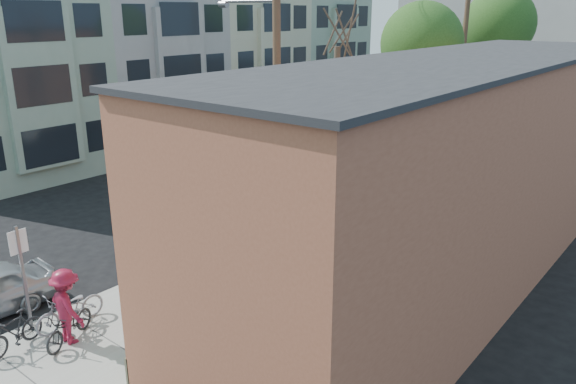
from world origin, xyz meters
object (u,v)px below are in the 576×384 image
Objects in this scene: patron_grey at (277,271)px; tree_leafy_mid at (422,44)px; tree_leafy_far at (499,24)px; bus at (413,104)px; car_3 at (365,151)px; car_4 at (421,137)px; parked_bike_b at (70,309)px; car_1 at (189,212)px; car_2 at (305,180)px; cyclist at (67,306)px; sign_post at (22,269)px; patio_chair_a at (246,301)px; patron_green at (140,331)px; patio_chair_b at (168,339)px; parking_meter_far at (322,183)px; tree_bare at (335,129)px; parked_bike_a at (14,332)px; parking_meter_near at (170,242)px; utility_pole_near at (276,83)px.

tree_leafy_mid is at bearing -151.58° from patron_grey.
tree_leafy_far is 7.37m from bus.
car_3 is 1.44× the size of car_4.
parked_bike_b is 0.38× the size of car_1.
car_2 is (0.54, 6.35, -0.16)m from car_1.
patron_grey is at bearing -116.05° from cyclist.
sign_post is at bearing -21.64° from patron_grey.
car_3 is at bearing -102.47° from tree_leafy_far.
patron_green is (-0.53, -2.93, 0.34)m from patio_chair_a.
tree_leafy_far is 1.84× the size of car_1.
patio_chair_b is (-0.19, -2.42, 0.00)m from patio_chair_a.
cyclist reaches higher than parking_meter_far.
patron_grey reaches higher than patron_green.
sign_post is 0.34× the size of tree_leafy_mid.
tree_bare reaches higher than car_3.
patio_chair_b is 0.57× the size of patron_green.
tree_bare reaches higher than bus.
parked_bike_b is (0.20, -29.55, -6.39)m from tree_leafy_far.
tree_leafy_far is 30.23m from parked_bike_b.
parking_meter_far is at bearing -94.33° from tree_leafy_mid.
cyclist reaches higher than car_2.
tree_bare is 13.72m from parked_bike_a.
tree_bare is at bearing 86.14° from parking_meter_near.
patio_chair_a is 1.28m from patron_grey.
car_3 reaches higher than patio_chair_b.
parking_meter_far is at bearing -174.44° from patron_green.
patron_grey is at bearing -65.45° from bus.
car_3 is (-2.45, -11.07, -6.20)m from tree_leafy_far.
parking_meter_near is at bearing -56.89° from car_1.
tree_leafy_mid is 19.61m from patio_chair_b.
car_1 is at bearing -114.16° from tree_bare.
parking_meter_far is at bearing -32.72° from car_2.
car_1 reaches higher than car_4.
parking_meter_far is at bearing -81.05° from cyclist.
parking_meter_far is 5.92m from car_1.
car_1 is at bearing 128.48° from parking_meter_near.
patron_grey is 10.00m from car_2.
patron_grey is (3.85, 5.08, -0.79)m from sign_post.
utility_pole_near is at bearing -97.30° from tree_bare.
sign_post is 2.26× the size of parking_meter_near.
car_4 is at bearing -52.55° from bus.
utility_pole_near is 5.25× the size of cyclist.
sign_post is 0.28× the size of utility_pole_near.
patron_green reaches higher than patio_chair_b.
car_3 is (-5.78, 15.33, 0.24)m from patio_chair_a.
patio_chair_a is 5.57m from parked_bike_a.
parked_bike_a is 30.85m from bus.
patron_green is 13.43m from car_2.
car_4 is (-5.14, 23.33, 0.10)m from patio_chair_b.
car_4 is at bearing 83.24° from car_3.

